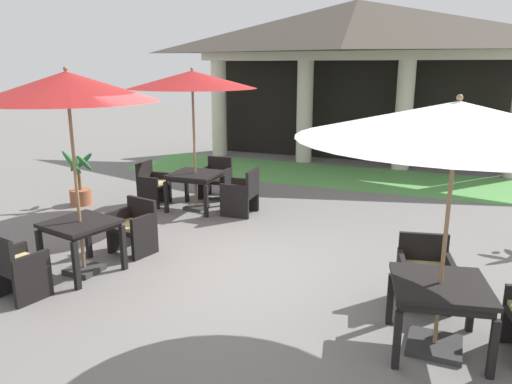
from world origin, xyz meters
The scene contains 16 objects.
ground_plane centered at (0.00, 0.00, 0.00)m, with size 60.00×60.00×0.00m, color slate.
background_pavilion centered at (0.00, 8.44, 3.48)m, with size 9.81×2.56×4.60m.
lawn_strip centered at (0.00, 6.66, 0.00)m, with size 11.61×2.78×0.01m, color #519347.
patio_table_near_foreground centered at (-1.92, 2.55, 0.65)m, with size 0.99×0.99×0.76m.
patio_umbrella_near_foreground centered at (-1.92, 2.55, 2.57)m, with size 2.50×2.50×2.82m.
patio_chair_near_foreground_east centered at (-0.92, 2.60, 0.41)m, with size 0.62×0.67×0.90m.
patio_chair_near_foreground_west centered at (-2.92, 2.49, 0.42)m, with size 0.53×0.61×0.90m.
patio_chair_near_foreground_north centered at (-1.97, 3.55, 0.40)m, with size 0.62×0.61×0.87m.
patio_table_mid_left centered at (2.89, -0.97, 0.64)m, with size 1.11×1.11×0.74m.
patio_umbrella_mid_left centered at (2.89, -0.97, 2.35)m, with size 3.00×3.00×2.60m.
patio_chair_mid_left_north centered at (2.68, 0.02, 0.41)m, with size 0.70×0.63×0.85m.
patio_table_mid_right centered at (-1.82, -0.85, 0.65)m, with size 1.01×1.01×0.76m.
patio_umbrella_mid_right centered at (-1.82, -0.85, 2.57)m, with size 2.35×2.35×2.84m.
patio_chair_mid_right_north centered at (-1.64, 0.08, 0.40)m, with size 0.71×0.62×0.84m.
patio_chair_mid_right_south centered at (-2.01, -1.77, 0.40)m, with size 0.64×0.60×0.86m.
potted_palm_left_edge centered at (-4.33, 1.91, 0.35)m, with size 0.52×0.55×1.20m.
Camera 1 is at (2.92, -5.86, 2.85)m, focal length 34.35 mm.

